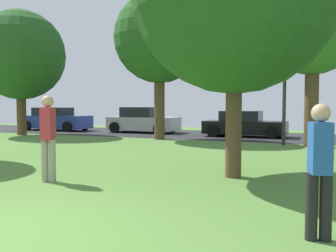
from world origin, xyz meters
TOP-DOWN VIEW (x-y plane):
  - road_strip at (0.00, 16.00)m, footprint 44.00×6.40m
  - birch_tree_lone at (-3.41, 12.59)m, footprint 4.24×4.24m
  - oak_tree_right at (3.28, 12.03)m, footprint 3.64×3.64m
  - oak_tree_left at (-11.31, 11.97)m, footprint 4.76×4.76m
  - person_thrower at (-1.50, 2.85)m, footprint 0.31×0.37m
  - person_bystander at (3.73, 1.45)m, footprint 0.29×0.36m
  - parked_car_blue at (-12.11, 15.62)m, footprint 4.53×1.94m
  - parked_car_silver at (-6.07, 16.11)m, footprint 4.04×2.08m
  - parked_car_black at (-0.02, 15.61)m, footprint 4.10×1.98m
  - street_lamp_post at (2.25, 12.20)m, footprint 0.14×0.14m

SIDE VIEW (x-z plane):
  - road_strip at x=0.00m, z-range 0.00..0.01m
  - parked_car_black at x=-0.02m, z-range -0.05..1.26m
  - parked_car_blue at x=-12.11m, z-range -0.06..1.40m
  - parked_car_silver at x=-6.07m, z-range -0.07..1.42m
  - person_bystander at x=3.73m, z-range 0.08..1.69m
  - person_thrower at x=-1.50m, z-range 0.11..1.90m
  - street_lamp_post at x=2.25m, z-range 0.00..4.50m
  - oak_tree_left at x=-11.31m, z-range 0.94..7.61m
  - oak_tree_right at x=3.28m, z-range 1.33..7.73m
  - birch_tree_lone at x=-3.41m, z-range 1.28..8.16m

